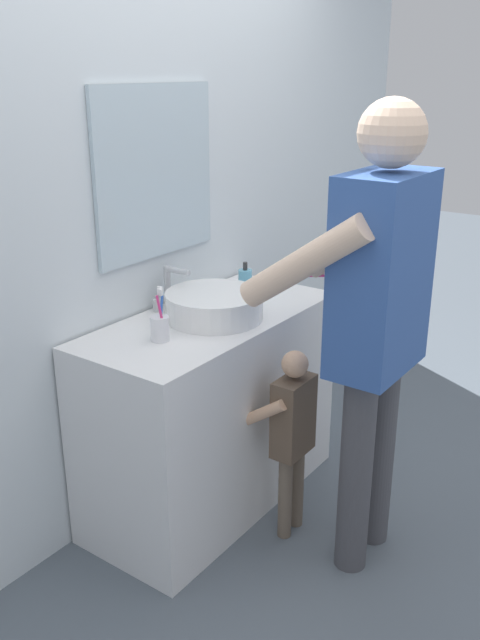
{
  "coord_description": "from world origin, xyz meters",
  "views": [
    {
      "loc": [
        -2.08,
        -1.34,
        1.84
      ],
      "look_at": [
        0.0,
        0.15,
        0.89
      ],
      "focal_mm": 38.37,
      "sensor_mm": 36.0,
      "label": 1
    }
  ],
  "objects_px": {
    "soap_bottle": "(245,284)",
    "adult_parent": "(375,303)",
    "child_toddler": "(291,427)",
    "toothbrush_cup": "(160,327)"
  },
  "relations": [
    {
      "from": "toothbrush_cup",
      "to": "adult_parent",
      "type": "height_order",
      "value": "adult_parent"
    },
    {
      "from": "child_toddler",
      "to": "adult_parent",
      "type": "relative_size",
      "value": 0.47
    },
    {
      "from": "toothbrush_cup",
      "to": "soap_bottle",
      "type": "bearing_deg",
      "value": 2.83
    },
    {
      "from": "toothbrush_cup",
      "to": "child_toddler",
      "type": "bearing_deg",
      "value": -52.34
    },
    {
      "from": "soap_bottle",
      "to": "child_toddler",
      "type": "bearing_deg",
      "value": -123.74
    },
    {
      "from": "adult_parent",
      "to": "child_toddler",
      "type": "bearing_deg",
      "value": 101.55
    },
    {
      "from": "child_toddler",
      "to": "adult_parent",
      "type": "xyz_separation_m",
      "value": [
        0.06,
        -0.29,
        0.56
      ]
    },
    {
      "from": "soap_bottle",
      "to": "toothbrush_cup",
      "type": "bearing_deg",
      "value": -177.17
    },
    {
      "from": "soap_bottle",
      "to": "child_toddler",
      "type": "distance_m",
      "value": 0.68
    },
    {
      "from": "soap_bottle",
      "to": "adult_parent",
      "type": "xyz_separation_m",
      "value": [
        -0.23,
        -0.72,
        0.12
      ]
    }
  ]
}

